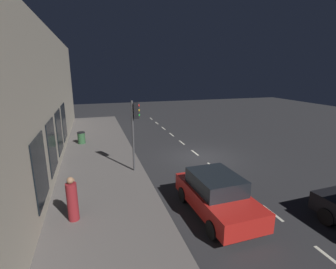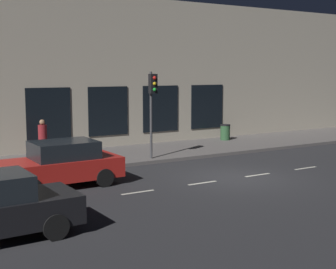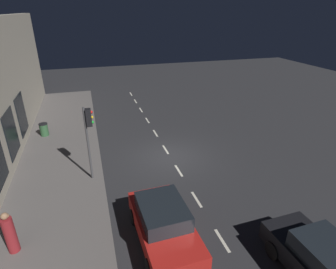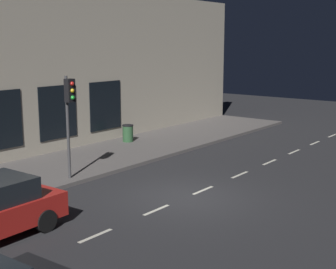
% 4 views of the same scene
% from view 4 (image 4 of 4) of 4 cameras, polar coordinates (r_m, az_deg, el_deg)
% --- Properties ---
extents(ground_plane, '(60.00, 60.00, 0.00)m').
position_cam_4_polar(ground_plane, '(16.43, 2.20, -7.45)').
color(ground_plane, '#28282B').
extents(sidewalk, '(4.50, 32.00, 0.15)m').
position_cam_4_polar(sidewalk, '(20.56, -12.07, -3.71)').
color(sidewalk, '#5B5654').
rests_on(sidewalk, ground).
extents(building_facade, '(0.65, 32.00, 7.74)m').
position_cam_4_polar(building_facade, '(21.99, -16.76, 7.01)').
color(building_facade, '#B2A893').
rests_on(building_facade, ground).
extents(lane_centre_line, '(0.12, 27.20, 0.01)m').
position_cam_4_polar(lane_centre_line, '(17.21, 4.17, -6.60)').
color(lane_centre_line, beige).
rests_on(lane_centre_line, ground).
extents(traffic_light, '(0.46, 0.32, 3.83)m').
position_cam_4_polar(traffic_light, '(17.88, -11.62, 3.51)').
color(traffic_light, '#424244').
rests_on(traffic_light, sidewalk).
extents(trash_bin, '(0.57, 0.57, 0.88)m').
position_cam_4_polar(trash_bin, '(24.74, -4.78, 0.17)').
color(trash_bin, '#2D5633').
rests_on(trash_bin, sidewalk).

